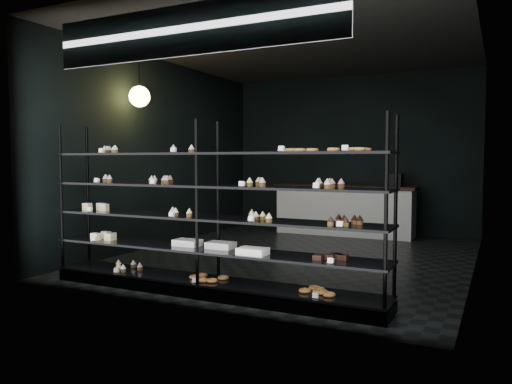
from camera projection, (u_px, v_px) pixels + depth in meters
room at (297, 152)px, 7.56m from camera, size 5.01×6.01×3.20m
display_shelf at (206, 238)px, 5.48m from camera, size 4.00×0.50×1.91m
signage at (187, 30)px, 4.87m from camera, size 3.30×0.05×0.50m
pendant_lamp at (139, 96)px, 7.61m from camera, size 0.32×0.32×0.89m
service_counter at (345, 210)px, 9.85m from camera, size 2.77×0.65×1.23m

